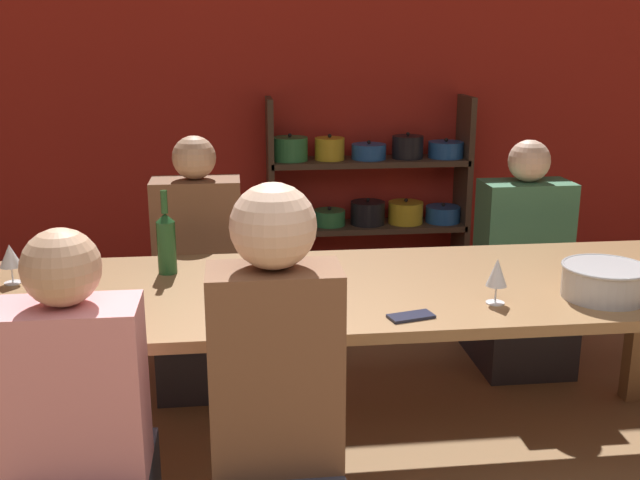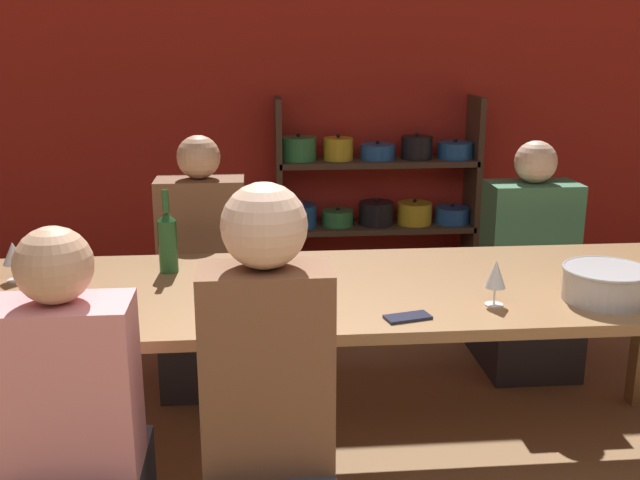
{
  "view_description": "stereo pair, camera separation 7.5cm",
  "coord_description": "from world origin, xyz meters",
  "px_view_note": "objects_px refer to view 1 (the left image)",
  "views": [
    {
      "loc": [
        -0.42,
        -0.99,
        1.65
      ],
      "look_at": [
        -0.11,
        1.71,
        0.89
      ],
      "focal_mm": 42.0,
      "sensor_mm": 36.0,
      "label": 1
    },
    {
      "loc": [
        -0.35,
        -0.99,
        1.65
      ],
      "look_at": [
        -0.11,
        1.71,
        0.89
      ],
      "focal_mm": 42.0,
      "sensor_mm": 36.0,
      "label": 2
    }
  ],
  "objects_px": {
    "person_far_b": "(520,285)",
    "mixing_bowl": "(604,280)",
    "person_far_a": "(200,297)",
    "wine_glass_white_b": "(50,288)",
    "wine_glass_empty_b": "(497,273)",
    "person_near_b": "(277,459)",
    "shelf_unit": "(368,211)",
    "wine_glass_white_c": "(10,257)",
    "dining_table": "(323,304)",
    "wine_bottle_green": "(166,242)",
    "cell_phone": "(411,316)"
  },
  "relations": [
    {
      "from": "wine_glass_empty_b",
      "to": "shelf_unit",
      "type": "bearing_deg",
      "value": 90.95
    },
    {
      "from": "dining_table",
      "to": "person_near_b",
      "type": "distance_m",
      "value": 0.79
    },
    {
      "from": "cell_phone",
      "to": "person_far_b",
      "type": "bearing_deg",
      "value": 54.38
    },
    {
      "from": "mixing_bowl",
      "to": "person_near_b",
      "type": "distance_m",
      "value": 1.33
    },
    {
      "from": "person_far_a",
      "to": "wine_glass_white_b",
      "type": "bearing_deg",
      "value": 67.32
    },
    {
      "from": "wine_bottle_green",
      "to": "wine_glass_white_b",
      "type": "height_order",
      "value": "wine_bottle_green"
    },
    {
      "from": "person_far_a",
      "to": "cell_phone",
      "type": "bearing_deg",
      "value": 123.05
    },
    {
      "from": "wine_glass_white_b",
      "to": "shelf_unit",
      "type": "bearing_deg",
      "value": 57.13
    },
    {
      "from": "wine_glass_white_b",
      "to": "person_far_b",
      "type": "xyz_separation_m",
      "value": [
        2.03,
        1.08,
        -0.44
      ]
    },
    {
      "from": "mixing_bowl",
      "to": "shelf_unit",
      "type": "bearing_deg",
      "value": 101.0
    },
    {
      "from": "person_far_a",
      "to": "mixing_bowl",
      "type": "bearing_deg",
      "value": 145.01
    },
    {
      "from": "wine_glass_empty_b",
      "to": "wine_glass_white_c",
      "type": "bearing_deg",
      "value": 166.35
    },
    {
      "from": "dining_table",
      "to": "person_far_b",
      "type": "distance_m",
      "value": 1.42
    },
    {
      "from": "dining_table",
      "to": "shelf_unit",
      "type": "bearing_deg",
      "value": 75.19
    },
    {
      "from": "person_far_a",
      "to": "person_far_b",
      "type": "distance_m",
      "value": 1.6
    },
    {
      "from": "wine_glass_empty_b",
      "to": "person_far_b",
      "type": "xyz_separation_m",
      "value": [
        0.54,
        1.1,
        -0.44
      ]
    },
    {
      "from": "shelf_unit",
      "to": "cell_phone",
      "type": "distance_m",
      "value": 2.39
    },
    {
      "from": "wine_glass_empty_b",
      "to": "person_near_b",
      "type": "distance_m",
      "value": 0.99
    },
    {
      "from": "wine_bottle_green",
      "to": "wine_glass_white_c",
      "type": "bearing_deg",
      "value": -174.01
    },
    {
      "from": "person_far_b",
      "to": "mixing_bowl",
      "type": "bearing_deg",
      "value": 82.74
    },
    {
      "from": "dining_table",
      "to": "person_far_a",
      "type": "distance_m",
      "value": 0.96
    },
    {
      "from": "person_far_a",
      "to": "person_far_b",
      "type": "height_order",
      "value": "person_far_a"
    },
    {
      "from": "wine_glass_white_c",
      "to": "person_far_b",
      "type": "relative_size",
      "value": 0.13
    },
    {
      "from": "wine_glass_white_c",
      "to": "person_far_b",
      "type": "xyz_separation_m",
      "value": [
        2.26,
        0.68,
        -0.43
      ]
    },
    {
      "from": "shelf_unit",
      "to": "dining_table",
      "type": "distance_m",
      "value": 2.09
    },
    {
      "from": "shelf_unit",
      "to": "wine_glass_empty_b",
      "type": "height_order",
      "value": "shelf_unit"
    },
    {
      "from": "person_far_a",
      "to": "person_near_b",
      "type": "height_order",
      "value": "person_near_b"
    },
    {
      "from": "wine_bottle_green",
      "to": "person_far_b",
      "type": "distance_m",
      "value": 1.86
    },
    {
      "from": "shelf_unit",
      "to": "wine_glass_empty_b",
      "type": "bearing_deg",
      "value": -89.05
    },
    {
      "from": "cell_phone",
      "to": "person_near_b",
      "type": "distance_m",
      "value": 0.66
    },
    {
      "from": "mixing_bowl",
      "to": "wine_glass_empty_b",
      "type": "relative_size",
      "value": 1.87
    },
    {
      "from": "shelf_unit",
      "to": "wine_bottle_green",
      "type": "height_order",
      "value": "shelf_unit"
    },
    {
      "from": "person_far_b",
      "to": "person_near_b",
      "type": "bearing_deg",
      "value": 50.01
    },
    {
      "from": "mixing_bowl",
      "to": "person_far_a",
      "type": "relative_size",
      "value": 0.25
    },
    {
      "from": "mixing_bowl",
      "to": "wine_glass_empty_b",
      "type": "bearing_deg",
      "value": -177.96
    },
    {
      "from": "mixing_bowl",
      "to": "wine_glass_white_c",
      "type": "relative_size",
      "value": 2.0
    },
    {
      "from": "mixing_bowl",
      "to": "wine_glass_white_c",
      "type": "bearing_deg",
      "value": 169.22
    },
    {
      "from": "wine_bottle_green",
      "to": "wine_glass_empty_b",
      "type": "bearing_deg",
      "value": -22.48
    },
    {
      "from": "wine_glass_empty_b",
      "to": "person_far_a",
      "type": "relative_size",
      "value": 0.13
    },
    {
      "from": "person_far_a",
      "to": "person_near_b",
      "type": "bearing_deg",
      "value": 100.18
    },
    {
      "from": "wine_glass_white_b",
      "to": "wine_glass_empty_b",
      "type": "height_order",
      "value": "wine_glass_empty_b"
    },
    {
      "from": "person_far_b",
      "to": "shelf_unit",
      "type": "bearing_deg",
      "value": -63.71
    },
    {
      "from": "dining_table",
      "to": "wine_glass_white_b",
      "type": "height_order",
      "value": "wine_glass_white_b"
    },
    {
      "from": "mixing_bowl",
      "to": "wine_glass_white_b",
      "type": "distance_m",
      "value": 1.89
    },
    {
      "from": "wine_bottle_green",
      "to": "cell_phone",
      "type": "relative_size",
      "value": 2.02
    },
    {
      "from": "wine_glass_white_b",
      "to": "wine_glass_white_c",
      "type": "xyz_separation_m",
      "value": [
        -0.23,
        0.4,
        -0.01
      ]
    },
    {
      "from": "wine_glass_empty_b",
      "to": "cell_phone",
      "type": "bearing_deg",
      "value": -162.59
    },
    {
      "from": "wine_glass_white_b",
      "to": "wine_glass_white_c",
      "type": "relative_size",
      "value": 1.03
    },
    {
      "from": "shelf_unit",
      "to": "wine_glass_white_c",
      "type": "distance_m",
      "value": 2.52
    },
    {
      "from": "shelf_unit",
      "to": "wine_glass_white_c",
      "type": "relative_size",
      "value": 8.49
    }
  ]
}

